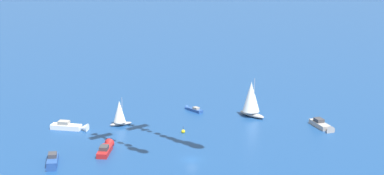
{
  "coord_description": "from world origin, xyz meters",
  "views": [
    {
      "loc": [
        -147.15,
        -69.05,
        61.91
      ],
      "look_at": [
        -0.05,
        -0.13,
        18.89
      ],
      "focal_mm": 64.3,
      "sensor_mm": 36.0,
      "label": 1
    }
  ],
  "objects_px": {
    "motorboat_far_stbd": "(71,127)",
    "motorboat_ahead": "(106,149)",
    "motorboat_mid_cluster": "(52,162)",
    "sailboat_offshore": "(251,99)",
    "motorboat_trailing": "(193,109)",
    "motorboat_inshore": "(322,126)",
    "sailboat_outer_ring_e": "(120,113)",
    "marker_buoy": "(183,131)"
  },
  "relations": [
    {
      "from": "motorboat_trailing",
      "to": "motorboat_ahead",
      "type": "bearing_deg",
      "value": 173.36
    },
    {
      "from": "sailboat_offshore",
      "to": "sailboat_outer_ring_e",
      "type": "height_order",
      "value": "sailboat_offshore"
    },
    {
      "from": "sailboat_offshore",
      "to": "motorboat_mid_cluster",
      "type": "distance_m",
      "value": 66.5
    },
    {
      "from": "motorboat_mid_cluster",
      "to": "sailboat_offshore",
      "type": "bearing_deg",
      "value": -27.23
    },
    {
      "from": "motorboat_inshore",
      "to": "sailboat_offshore",
      "type": "distance_m",
      "value": 23.3
    },
    {
      "from": "sailboat_offshore",
      "to": "motorboat_mid_cluster",
      "type": "bearing_deg",
      "value": 152.77
    },
    {
      "from": "sailboat_outer_ring_e",
      "to": "sailboat_offshore",
      "type": "bearing_deg",
      "value": -51.76
    },
    {
      "from": "motorboat_far_stbd",
      "to": "motorboat_trailing",
      "type": "distance_m",
      "value": 39.55
    },
    {
      "from": "motorboat_ahead",
      "to": "sailboat_outer_ring_e",
      "type": "distance_m",
      "value": 22.45
    },
    {
      "from": "motorboat_mid_cluster",
      "to": "sailboat_outer_ring_e",
      "type": "xyz_separation_m",
      "value": [
        34.22,
        1.08,
        3.03
      ]
    },
    {
      "from": "marker_buoy",
      "to": "sailboat_outer_ring_e",
      "type": "bearing_deg",
      "value": 95.07
    },
    {
      "from": "motorboat_inshore",
      "to": "sailboat_offshore",
      "type": "xyz_separation_m",
      "value": [
        2.32,
        22.7,
        4.73
      ]
    },
    {
      "from": "sailboat_offshore",
      "to": "marker_buoy",
      "type": "bearing_deg",
      "value": 152.92
    },
    {
      "from": "motorboat_inshore",
      "to": "sailboat_outer_ring_e",
      "type": "height_order",
      "value": "sailboat_outer_ring_e"
    },
    {
      "from": "motorboat_trailing",
      "to": "sailboat_outer_ring_e",
      "type": "height_order",
      "value": "sailboat_outer_ring_e"
    },
    {
      "from": "motorboat_far_stbd",
      "to": "motorboat_trailing",
      "type": "bearing_deg",
      "value": -36.92
    },
    {
      "from": "motorboat_far_stbd",
      "to": "marker_buoy",
      "type": "xyz_separation_m",
      "value": [
        11.02,
        -30.26,
        -0.46
      ]
    },
    {
      "from": "motorboat_far_stbd",
      "to": "motorboat_inshore",
      "type": "xyz_separation_m",
      "value": [
        31.71,
        -64.72,
        -0.04
      ]
    },
    {
      "from": "sailboat_offshore",
      "to": "motorboat_ahead",
      "type": "height_order",
      "value": "sailboat_offshore"
    },
    {
      "from": "motorboat_trailing",
      "to": "motorboat_mid_cluster",
      "type": "xyz_separation_m",
      "value": [
        -56.56,
        12.08,
        0.27
      ]
    },
    {
      "from": "motorboat_mid_cluster",
      "to": "sailboat_outer_ring_e",
      "type": "height_order",
      "value": "sailboat_outer_ring_e"
    },
    {
      "from": "marker_buoy",
      "to": "motorboat_inshore",
      "type": "bearing_deg",
      "value": -59.02
    },
    {
      "from": "motorboat_far_stbd",
      "to": "sailboat_offshore",
      "type": "bearing_deg",
      "value": -51.0
    },
    {
      "from": "motorboat_far_stbd",
      "to": "motorboat_ahead",
      "type": "relative_size",
      "value": 1.06
    },
    {
      "from": "sailboat_offshore",
      "to": "motorboat_trailing",
      "type": "height_order",
      "value": "sailboat_offshore"
    },
    {
      "from": "motorboat_trailing",
      "to": "sailboat_outer_ring_e",
      "type": "distance_m",
      "value": 26.14
    },
    {
      "from": "motorboat_inshore",
      "to": "motorboat_mid_cluster",
      "type": "xyz_separation_m",
      "value": [
        -56.65,
        53.04,
        -0.02
      ]
    },
    {
      "from": "sailboat_outer_ring_e",
      "to": "motorboat_ahead",
      "type": "bearing_deg",
      "value": -158.51
    },
    {
      "from": "motorboat_inshore",
      "to": "motorboat_mid_cluster",
      "type": "relative_size",
      "value": 0.93
    },
    {
      "from": "motorboat_inshore",
      "to": "motorboat_far_stbd",
      "type": "bearing_deg",
      "value": 116.1
    },
    {
      "from": "sailboat_outer_ring_e",
      "to": "motorboat_mid_cluster",
      "type": "bearing_deg",
      "value": -178.2
    },
    {
      "from": "motorboat_far_stbd",
      "to": "sailboat_outer_ring_e",
      "type": "height_order",
      "value": "sailboat_outer_ring_e"
    },
    {
      "from": "motorboat_inshore",
      "to": "motorboat_mid_cluster",
      "type": "bearing_deg",
      "value": 136.89
    },
    {
      "from": "motorboat_ahead",
      "to": "motorboat_mid_cluster",
      "type": "height_order",
      "value": "motorboat_ahead"
    },
    {
      "from": "motorboat_mid_cluster",
      "to": "marker_buoy",
      "type": "height_order",
      "value": "motorboat_mid_cluster"
    },
    {
      "from": "motorboat_inshore",
      "to": "motorboat_ahead",
      "type": "height_order",
      "value": "same"
    },
    {
      "from": "motorboat_far_stbd",
      "to": "motorboat_trailing",
      "type": "relative_size",
      "value": 1.65
    },
    {
      "from": "motorboat_ahead",
      "to": "sailboat_outer_ring_e",
      "type": "height_order",
      "value": "sailboat_outer_ring_e"
    },
    {
      "from": "marker_buoy",
      "to": "motorboat_mid_cluster",
      "type": "bearing_deg",
      "value": 152.68
    },
    {
      "from": "motorboat_far_stbd",
      "to": "sailboat_offshore",
      "type": "relative_size",
      "value": 0.92
    },
    {
      "from": "motorboat_mid_cluster",
      "to": "motorboat_ahead",
      "type": "bearing_deg",
      "value": -27.62
    },
    {
      "from": "motorboat_far_stbd",
      "to": "motorboat_ahead",
      "type": "height_order",
      "value": "motorboat_far_stbd"
    }
  ]
}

